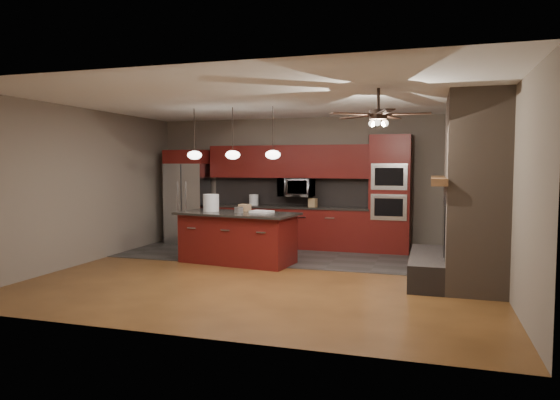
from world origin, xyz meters
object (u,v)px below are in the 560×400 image
(oven_tower, at_px, (390,194))
(paint_tray, at_px, (262,212))
(paint_can, at_px, (239,210))
(counter_box, at_px, (313,203))
(counter_bucket, at_px, (254,200))
(refrigerator, at_px, (189,197))
(kitchen_island, at_px, (237,237))
(white_bucket, at_px, (211,203))
(microwave, at_px, (296,187))
(cardboard_box, at_px, (245,208))

(oven_tower, xyz_separation_m, paint_tray, (-2.13, -1.79, -0.25))
(paint_can, bearing_deg, counter_box, 64.08)
(paint_tray, bearing_deg, counter_bucket, 126.50)
(counter_box, bearing_deg, counter_bucket, -166.43)
(refrigerator, xyz_separation_m, counter_box, (2.88, 0.03, -0.07))
(oven_tower, bearing_deg, kitchen_island, -143.67)
(kitchen_island, bearing_deg, refrigerator, 144.20)
(kitchen_island, distance_m, white_bucket, 0.83)
(oven_tower, bearing_deg, paint_can, -142.37)
(refrigerator, bearing_deg, white_bucket, -52.10)
(refrigerator, xyz_separation_m, counter_bucket, (1.54, 0.08, -0.04))
(microwave, xyz_separation_m, kitchen_island, (-0.59, -1.94, -0.83))
(microwave, relative_size, paint_tray, 1.91)
(white_bucket, distance_m, paint_can, 0.63)
(microwave, height_order, counter_bucket, microwave)
(cardboard_box, bearing_deg, white_bucket, -142.90)
(paint_tray, relative_size, cardboard_box, 1.93)
(microwave, relative_size, counter_bucket, 3.15)
(microwave, distance_m, paint_can, 2.09)
(refrigerator, xyz_separation_m, paint_tray, (2.34, -1.72, -0.11))
(paint_tray, xyz_separation_m, counter_bucket, (-0.80, 1.80, 0.08))
(kitchen_island, height_order, counter_box, counter_box)
(white_bucket, bearing_deg, oven_tower, 30.18)
(oven_tower, bearing_deg, white_bucket, -149.82)
(refrigerator, distance_m, paint_can, 2.70)
(oven_tower, bearing_deg, cardboard_box, -148.44)
(refrigerator, relative_size, counter_box, 11.90)
(microwave, bearing_deg, paint_tray, -94.70)
(microwave, height_order, paint_can, microwave)
(microwave, height_order, refrigerator, refrigerator)
(counter_box, bearing_deg, microwave, -178.87)
(microwave, bearing_deg, counter_bucket, -177.00)
(white_bucket, height_order, paint_can, white_bucket)
(oven_tower, xyz_separation_m, counter_box, (-1.59, -0.04, -0.20))
(kitchen_island, xyz_separation_m, paint_can, (0.05, -0.05, 0.51))
(cardboard_box, xyz_separation_m, counter_bucket, (-0.39, 1.57, 0.03))
(cardboard_box, height_order, counter_bucket, counter_bucket)
(oven_tower, xyz_separation_m, counter_bucket, (-2.93, 0.01, -0.18))
(microwave, height_order, counter_box, microwave)
(oven_tower, distance_m, kitchen_island, 3.26)
(counter_box, bearing_deg, paint_tray, -91.35)
(oven_tower, relative_size, refrigerator, 1.13)
(counter_bucket, bearing_deg, microwave, 3.00)
(oven_tower, height_order, refrigerator, oven_tower)
(kitchen_island, xyz_separation_m, counter_bucket, (-0.37, 1.89, 0.55))
(cardboard_box, bearing_deg, oven_tower, 45.07)
(paint_can, relative_size, counter_box, 0.90)
(microwave, bearing_deg, kitchen_island, -106.85)
(microwave, distance_m, counter_box, 0.50)
(counter_box, bearing_deg, white_bucket, -115.04)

